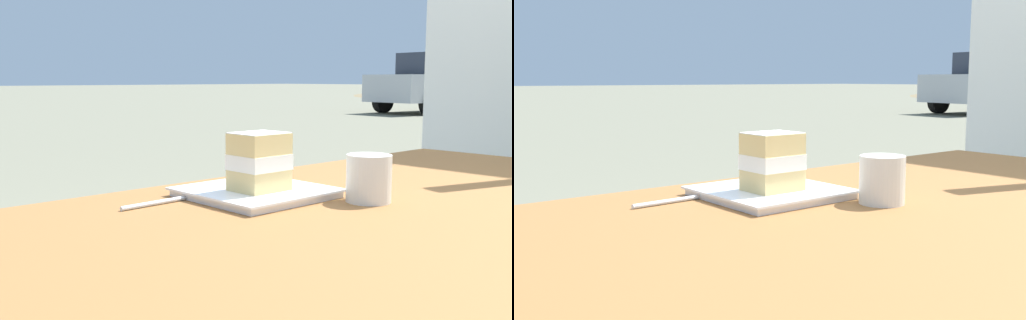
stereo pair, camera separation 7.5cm
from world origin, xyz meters
TOP-DOWN VIEW (x-y plane):
  - patio_table at (0.00, 0.00)m, footprint 1.46×0.81m
  - dessert_plate at (-0.16, 0.19)m, footprint 0.23×0.23m
  - cake_slice at (-0.17, 0.18)m, footprint 0.09×0.09m
  - dessert_fork at (-0.30, 0.26)m, footprint 0.17×0.03m
  - coffee_cup at (-0.04, 0.03)m, footprint 0.08×0.08m
  - parked_car_far at (13.69, 7.99)m, footprint 4.40×2.15m

SIDE VIEW (x-z plane):
  - patio_table at x=0.00m, z-range 0.25..0.93m
  - dessert_fork at x=-0.30m, z-range 0.68..0.69m
  - dessert_plate at x=-0.16m, z-range 0.68..0.70m
  - coffee_cup at x=-0.04m, z-range 0.68..0.76m
  - cake_slice at x=-0.17m, z-range 0.70..0.80m
  - parked_car_far at x=13.69m, z-range 0.02..1.61m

